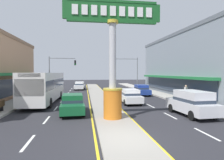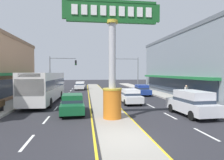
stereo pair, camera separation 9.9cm
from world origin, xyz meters
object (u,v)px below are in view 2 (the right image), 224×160
pedestrian_near_kerb (186,91)px  suv_near_right_lane (192,103)px  traffic_light_left_side (60,67)px  traffic_light_right_side (129,68)px  sedan_kerb_right (130,96)px  sedan_mid_left_lane (80,86)px  district_sign (112,61)px  bus_near_left_lane (45,85)px  storefront_right (196,65)px  sedan_far_right_lane (72,104)px  sedan_far_left_oncoming (142,90)px

pedestrian_near_kerb → suv_near_right_lane: bearing=-115.9°
traffic_light_left_side → suv_near_right_lane: bearing=-60.8°
traffic_light_right_side → sedan_kerb_right: bearing=-102.4°
pedestrian_near_kerb → sedan_mid_left_lane: bearing=126.9°
district_sign → bus_near_left_lane: (-6.16, 8.77, -2.17)m
district_sign → suv_near_right_lane: size_ratio=1.70×
traffic_light_left_side → bus_near_left_lane: size_ratio=0.55×
storefront_right → traffic_light_left_side: 22.94m
suv_near_right_lane → pedestrian_near_kerb: suv_near_right_lane is taller
traffic_light_right_side → sedan_kerb_right: traffic_light_right_side is taller
sedan_far_right_lane → traffic_light_right_side: bearing=65.7°
sedan_kerb_right → pedestrian_near_kerb: pedestrian_near_kerb is taller
traffic_light_right_side → suv_near_right_lane: bearing=-90.7°
district_sign → suv_near_right_lane: bearing=5.1°
district_sign → traffic_light_left_side: 24.01m
traffic_light_left_side → bus_near_left_lane: (0.28, -14.36, -2.38)m
traffic_light_left_side → sedan_mid_left_lane: bearing=21.2°
traffic_light_left_side → suv_near_right_lane: (12.61, -22.58, -3.26)m
sedan_mid_left_lane → traffic_light_left_side: bearing=-158.8°
traffic_light_right_side → bus_near_left_lane: bearing=-131.1°
sedan_mid_left_lane → pedestrian_near_kerb: (12.54, -16.72, 0.33)m
storefront_right → bus_near_left_lane: bearing=-166.1°
sedan_kerb_right → pedestrian_near_kerb: 6.90m
sedan_far_left_oncoming → sedan_kerb_right: bearing=-115.4°
traffic_light_right_side → sedan_far_right_lane: size_ratio=1.41×
sedan_far_right_lane → sedan_kerb_right: bearing=36.7°
sedan_mid_left_lane → sedan_far_left_oncoming: (9.01, -10.69, 0.00)m
storefront_right → suv_near_right_lane: 16.16m
storefront_right → sedan_mid_left_lane: storefront_right is taller
storefront_right → sedan_kerb_right: 14.13m
sedan_far_left_oncoming → sedan_mid_left_lane: bearing=130.1°
suv_near_right_lane → sedan_far_left_oncoming: (-0.00, 13.28, -0.20)m
sedan_far_left_oncoming → pedestrian_near_kerb: size_ratio=2.61×
traffic_light_right_side → sedan_far_right_lane: traffic_light_right_side is taller
traffic_light_right_side → bus_near_left_lane: (-12.60, -14.44, -2.38)m
bus_near_left_lane → pedestrian_near_kerb: size_ratio=6.81×
district_sign → sedan_far_right_lane: district_sign is taller
bus_near_left_lane → pedestrian_near_kerb: bearing=-3.5°
bus_near_left_lane → sedan_far_left_oncoming: size_ratio=2.60×
storefront_right → bus_near_left_lane: storefront_right is taller
storefront_right → sedan_far_left_oncoming: storefront_right is taller
bus_near_left_lane → pedestrian_near_kerb: 15.89m
traffic_light_right_side → sedan_far_right_lane: bearing=-114.3°
district_sign → sedan_kerb_right: district_sign is taller
suv_near_right_lane → sedan_far_right_lane: size_ratio=1.07×
sedan_kerb_right → traffic_light_right_side: bearing=77.6°
storefront_right → suv_near_right_lane: storefront_right is taller
suv_near_right_lane → pedestrian_near_kerb: bearing=64.1°
suv_near_right_lane → sedan_kerb_right: 7.16m
sedan_kerb_right → pedestrian_near_kerb: size_ratio=2.62×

